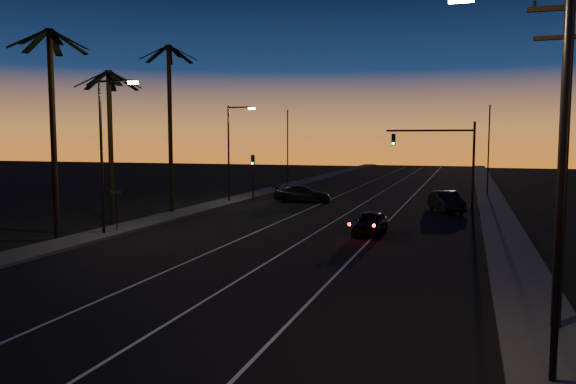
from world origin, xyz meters
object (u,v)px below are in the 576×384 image
(signal_mast, at_px, (443,149))
(utility_pole, at_px, (564,149))
(cross_car, at_px, (302,194))
(lead_car, at_px, (370,223))
(right_car, at_px, (446,202))

(signal_mast, bearing_deg, utility_pole, -81.53)
(utility_pole, distance_m, signal_mast, 30.33)
(cross_car, bearing_deg, signal_mast, -1.06)
(utility_pole, distance_m, cross_car, 34.72)
(signal_mast, relative_size, cross_car, 1.36)
(utility_pole, relative_size, cross_car, 1.91)
(utility_pole, distance_m, lead_car, 17.68)
(utility_pole, relative_size, signal_mast, 1.41)
(right_car, bearing_deg, lead_car, -107.75)
(signal_mast, distance_m, cross_car, 12.68)
(signal_mast, height_order, right_car, signal_mast)
(utility_pole, xyz_separation_m, cross_car, (-16.49, 30.21, -4.57))
(utility_pole, xyz_separation_m, signal_mast, (-4.46, 29.99, -0.53))
(lead_car, bearing_deg, signal_mast, 76.98)
(signal_mast, height_order, lead_car, signal_mast)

